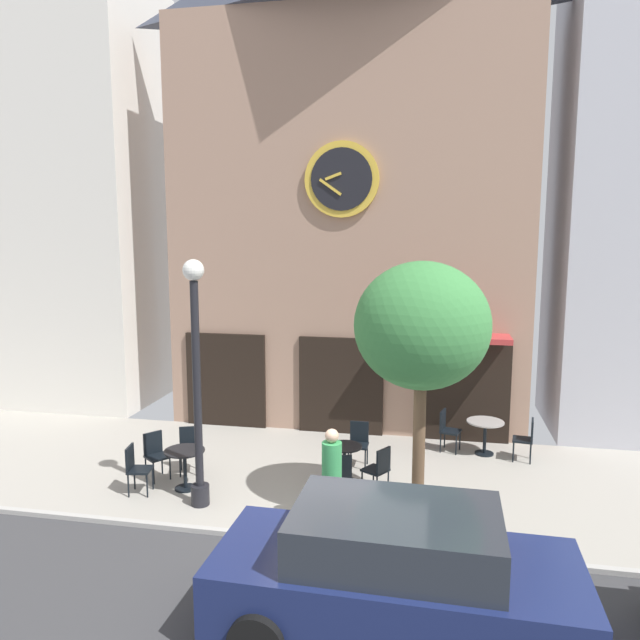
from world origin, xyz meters
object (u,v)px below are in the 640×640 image
Objects in this scene: cafe_chair_corner at (340,473)px; pedestrian_green at (332,478)px; cafe_chair_outer at (527,436)px; cafe_chair_by_entrance at (359,440)px; street_lamp at (197,384)px; cafe_table_near_door at (344,457)px; cafe_chair_mid_row at (135,466)px; street_tree at (422,327)px; cafe_chair_under_awning at (379,467)px; cafe_table_leftmost at (485,430)px; cafe_table_rightmost at (185,461)px; cafe_chair_right_end at (155,452)px; cafe_chair_left_end at (447,427)px; cafe_chair_facing_wall at (189,446)px; parked_car_navy at (395,573)px.

pedestrian_green is (0.02, -0.99, 0.33)m from cafe_chair_corner.
cafe_chair_outer and cafe_chair_by_entrance have the same top height.
street_lamp is 2.57× the size of pedestrian_green.
cafe_table_near_door is 3.86m from cafe_chair_mid_row.
cafe_chair_under_awning is at bearing 127.73° from street_tree.
cafe_chair_mid_row is at bearing -153.16° from cafe_table_leftmost.
cafe_table_rightmost is 0.86m from cafe_chair_right_end.
cafe_chair_right_end is at bearing -171.72° from cafe_table_near_door.
cafe_chair_left_end is at bearing 175.79° from cafe_table_leftmost.
cafe_chair_facing_wall is at bearing -177.90° from cafe_table_near_door.
pedestrian_green is (-2.66, -3.86, 0.31)m from cafe_table_leftmost.
street_lamp is 2.78m from pedestrian_green.
cafe_table_rightmost is at bearing 173.40° from street_tree.
cafe_table_rightmost is at bearing 23.29° from cafe_chair_mid_row.
cafe_table_rightmost reaches higher than cafe_table_near_door.
cafe_chair_under_awning is at bearing 7.01° from cafe_table_rightmost.
street_tree is 2.58× the size of pedestrian_green.
cafe_chair_outer is at bearing 26.29° from cafe_table_near_door.
cafe_chair_under_awning is at bearing -5.22° from cafe_chair_facing_wall.
cafe_chair_right_end reaches higher than cafe_table_near_door.
cafe_table_near_door is 3.11m from cafe_chair_facing_wall.
parked_car_navy reaches higher than cafe_chair_by_entrance.
cafe_table_rightmost is 0.45× the size of pedestrian_green.
cafe_chair_facing_wall is (-0.77, 1.34, -1.65)m from street_lamp.
street_tree is 4.54m from cafe_table_leftmost.
cafe_chair_right_end is at bearing 142.86° from parked_car_navy.
parked_car_navy is (0.55, -3.75, 0.23)m from cafe_chair_under_awning.
cafe_chair_mid_row is 0.21× the size of parked_car_navy.
cafe_table_near_door is (2.85, 0.90, -0.05)m from cafe_table_rightmost.
cafe_chair_under_awning is at bearing 18.13° from street_lamp.
cafe_chair_outer is at bearing 37.84° from cafe_chair_under_awning.
cafe_table_rightmost is at bearing 133.09° from street_lamp.
cafe_table_near_door is 0.80× the size of cafe_chair_left_end.
cafe_chair_left_end is at bearing 57.23° from cafe_chair_corner.
pedestrian_green is at bearing -133.90° from cafe_chair_outer.
cafe_chair_under_awning reaches higher than cafe_table_leftmost.
cafe_table_leftmost is (1.32, 3.39, -2.72)m from street_tree.
pedestrian_green is (0.08, -1.86, 0.37)m from cafe_table_near_door.
cafe_chair_by_entrance reaches higher than cafe_table_leftmost.
pedestrian_green is at bearing -28.80° from cafe_chair_facing_wall.
cafe_chair_by_entrance is (-1.26, 2.25, -2.73)m from street_tree.
cafe_chair_right_end is (-7.19, -2.29, 0.00)m from cafe_chair_outer.
cafe_table_leftmost is at bearing 164.42° from cafe_chair_outer.
cafe_chair_corner is at bearing -5.45° from cafe_chair_right_end.
street_lamp reaches higher than cafe_chair_under_awning.
cafe_chair_left_end is 1.00× the size of cafe_chair_facing_wall.
cafe_chair_right_end is 0.54× the size of pedestrian_green.
cafe_chair_by_entrance is (-3.41, -0.90, 0.00)m from cafe_chair_outer.
cafe_table_leftmost reaches higher than cafe_table_near_door.
cafe_chair_by_entrance is 1.00× the size of cafe_chair_left_end.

